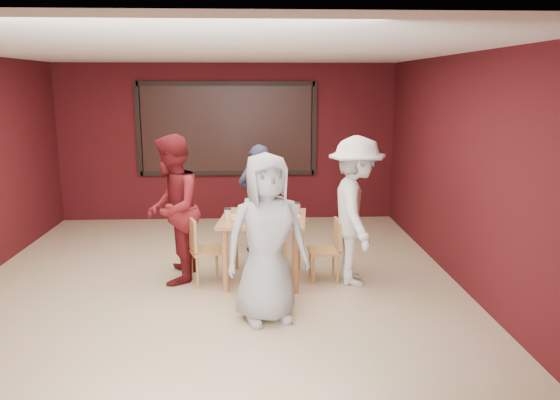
{
  "coord_description": "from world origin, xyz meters",
  "views": [
    {
      "loc": [
        0.48,
        -6.32,
        2.44
      ],
      "look_at": [
        0.79,
        0.24,
        1.04
      ],
      "focal_mm": 35.0,
      "sensor_mm": 36.0,
      "label": 1
    }
  ],
  "objects_px": {
    "chair_right": "(329,246)",
    "chair_front": "(268,269)",
    "chair_left": "(201,246)",
    "diner_right": "(356,211)",
    "diner_left": "(172,209)",
    "dining_table": "(263,225)",
    "chair_back": "(266,229)",
    "diner_front": "(267,238)",
    "diner_back": "(258,198)"
  },
  "relations": [
    {
      "from": "chair_left",
      "to": "diner_front",
      "type": "relative_size",
      "value": 0.48
    },
    {
      "from": "chair_front",
      "to": "dining_table",
      "type": "bearing_deg",
      "value": 92.74
    },
    {
      "from": "dining_table",
      "to": "chair_front",
      "type": "distance_m",
      "value": 0.88
    },
    {
      "from": "chair_left",
      "to": "diner_back",
      "type": "bearing_deg",
      "value": 61.68
    },
    {
      "from": "dining_table",
      "to": "chair_back",
      "type": "distance_m",
      "value": 0.73
    },
    {
      "from": "chair_front",
      "to": "chair_left",
      "type": "xyz_separation_m",
      "value": [
        -0.81,
        0.76,
        0.04
      ]
    },
    {
      "from": "diner_front",
      "to": "diner_back",
      "type": "distance_m",
      "value": 2.44
    },
    {
      "from": "chair_right",
      "to": "diner_right",
      "type": "distance_m",
      "value": 0.57
    },
    {
      "from": "dining_table",
      "to": "diner_left",
      "type": "bearing_deg",
      "value": 177.24
    },
    {
      "from": "chair_left",
      "to": "diner_left",
      "type": "height_order",
      "value": "diner_left"
    },
    {
      "from": "chair_back",
      "to": "chair_right",
      "type": "bearing_deg",
      "value": -43.06
    },
    {
      "from": "chair_front",
      "to": "diner_front",
      "type": "xyz_separation_m",
      "value": [
        -0.02,
        -0.34,
        0.44
      ]
    },
    {
      "from": "diner_back",
      "to": "diner_left",
      "type": "height_order",
      "value": "diner_left"
    },
    {
      "from": "diner_back",
      "to": "diner_right",
      "type": "height_order",
      "value": "diner_right"
    },
    {
      "from": "chair_back",
      "to": "diner_left",
      "type": "xyz_separation_m",
      "value": [
        -1.17,
        -0.64,
        0.44
      ]
    },
    {
      "from": "diner_front",
      "to": "diner_back",
      "type": "bearing_deg",
      "value": 75.77
    },
    {
      "from": "diner_right",
      "to": "diner_front",
      "type": "bearing_deg",
      "value": 135.59
    },
    {
      "from": "diner_right",
      "to": "chair_left",
      "type": "bearing_deg",
      "value": 90.76
    },
    {
      "from": "chair_front",
      "to": "chair_back",
      "type": "relative_size",
      "value": 0.93
    },
    {
      "from": "chair_right",
      "to": "chair_front",
      "type": "bearing_deg",
      "value": -134.55
    },
    {
      "from": "diner_front",
      "to": "diner_left",
      "type": "bearing_deg",
      "value": 117.06
    },
    {
      "from": "chair_left",
      "to": "diner_right",
      "type": "xyz_separation_m",
      "value": [
        1.9,
        -0.04,
        0.44
      ]
    },
    {
      "from": "diner_left",
      "to": "chair_back",
      "type": "bearing_deg",
      "value": 120.68
    },
    {
      "from": "chair_front",
      "to": "chair_right",
      "type": "relative_size",
      "value": 1.0
    },
    {
      "from": "dining_table",
      "to": "diner_back",
      "type": "height_order",
      "value": "diner_back"
    },
    {
      "from": "dining_table",
      "to": "chair_front",
      "type": "xyz_separation_m",
      "value": [
        0.04,
        -0.83,
        -0.27
      ]
    },
    {
      "from": "dining_table",
      "to": "diner_right",
      "type": "xyz_separation_m",
      "value": [
        1.13,
        -0.11,
        0.2
      ]
    },
    {
      "from": "chair_front",
      "to": "diner_left",
      "type": "distance_m",
      "value": 1.54
    },
    {
      "from": "chair_right",
      "to": "diner_back",
      "type": "height_order",
      "value": "diner_back"
    },
    {
      "from": "diner_front",
      "to": "chair_back",
      "type": "bearing_deg",
      "value": 73.22
    },
    {
      "from": "chair_right",
      "to": "diner_front",
      "type": "bearing_deg",
      "value": -125.35
    },
    {
      "from": "chair_front",
      "to": "diner_left",
      "type": "relative_size",
      "value": 0.42
    },
    {
      "from": "diner_front",
      "to": "diner_left",
      "type": "distance_m",
      "value": 1.68
    },
    {
      "from": "diner_right",
      "to": "dining_table",
      "type": "bearing_deg",
      "value": 86.28
    },
    {
      "from": "diner_front",
      "to": "diner_left",
      "type": "relative_size",
      "value": 0.96
    },
    {
      "from": "chair_right",
      "to": "chair_back",
      "type": "bearing_deg",
      "value": 136.94
    },
    {
      "from": "chair_left",
      "to": "chair_right",
      "type": "bearing_deg",
      "value": 1.34
    },
    {
      "from": "diner_back",
      "to": "diner_left",
      "type": "bearing_deg",
      "value": 42.3
    },
    {
      "from": "chair_front",
      "to": "chair_back",
      "type": "height_order",
      "value": "chair_back"
    },
    {
      "from": "dining_table",
      "to": "chair_left",
      "type": "xyz_separation_m",
      "value": [
        -0.77,
        -0.07,
        -0.24
      ]
    },
    {
      "from": "diner_right",
      "to": "chair_back",
      "type": "bearing_deg",
      "value": 55.43
    },
    {
      "from": "dining_table",
      "to": "diner_back",
      "type": "distance_m",
      "value": 1.27
    },
    {
      "from": "diner_front",
      "to": "diner_right",
      "type": "bearing_deg",
      "value": 27.81
    },
    {
      "from": "diner_back",
      "to": "chair_right",
      "type": "bearing_deg",
      "value": 117.87
    },
    {
      "from": "chair_back",
      "to": "diner_back",
      "type": "relative_size",
      "value": 0.53
    },
    {
      "from": "diner_front",
      "to": "diner_back",
      "type": "relative_size",
      "value": 1.11
    },
    {
      "from": "dining_table",
      "to": "diner_front",
      "type": "bearing_deg",
      "value": -89.22
    },
    {
      "from": "chair_right",
      "to": "diner_right",
      "type": "relative_size",
      "value": 0.43
    },
    {
      "from": "chair_front",
      "to": "diner_right",
      "type": "relative_size",
      "value": 0.43
    },
    {
      "from": "chair_front",
      "to": "diner_back",
      "type": "height_order",
      "value": "diner_back"
    }
  ]
}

